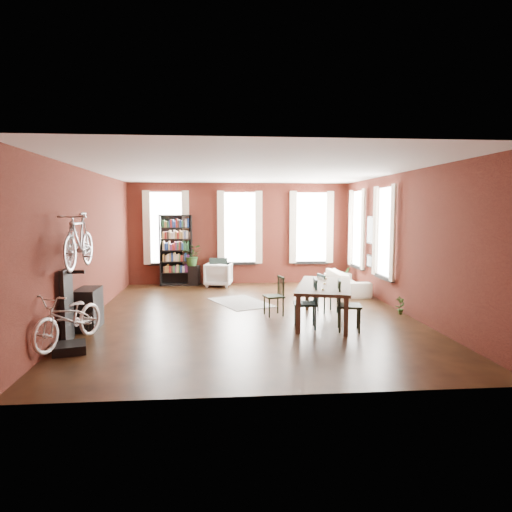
{
  "coord_description": "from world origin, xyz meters",
  "views": [
    {
      "loc": [
        -0.76,
        -10.01,
        2.32
      ],
      "look_at": [
        0.18,
        0.6,
        1.27
      ],
      "focal_mm": 32.0,
      "sensor_mm": 36.0,
      "label": 1
    }
  ],
  "objects": [
    {
      "name": "bike_trainer",
      "position": [
        -3.18,
        -2.46,
        0.07
      ],
      "size": [
        0.63,
        0.63,
        0.15
      ],
      "primitive_type": "cube",
      "rotation": [
        0.0,
        0.0,
        0.28
      ],
      "color": "black",
      "rests_on": "ground"
    },
    {
      "name": "dining_chair_b",
      "position": [
        0.51,
        -0.1,
        0.43
      ],
      "size": [
        0.48,
        0.48,
        0.87
      ],
      "primitive_type": "cube",
      "rotation": [
        0.0,
        0.0,
        -1.33
      ],
      "color": "black",
      "rests_on": "ground"
    },
    {
      "name": "plant_small",
      "position": [
        3.37,
        -0.23,
        0.07
      ],
      "size": [
        0.3,
        0.44,
        0.14
      ],
      "primitive_type": "imported",
      "rotation": [
        0.0,
        0.0,
        0.23
      ],
      "color": "#346026",
      "rests_on": "ground"
    },
    {
      "name": "bike_wall_rack",
      "position": [
        -3.4,
        -1.8,
        0.65
      ],
      "size": [
        0.16,
        0.6,
        1.3
      ],
      "primitive_type": "cube",
      "color": "black",
      "rests_on": "ground"
    },
    {
      "name": "bicycle_floor",
      "position": [
        -3.14,
        -2.49,
        0.99
      ],
      "size": [
        0.85,
        1.03,
        1.68
      ],
      "primitive_type": "imported",
      "rotation": [
        0.0,
        0.0,
        -0.34
      ],
      "color": "beige",
      "rests_on": "bike_trainer"
    },
    {
      "name": "plant_on_stand",
      "position": [
        -1.49,
        4.22,
        0.87
      ],
      "size": [
        0.61,
        0.68,
        0.51
      ],
      "primitive_type": "imported",
      "rotation": [
        0.0,
        0.0,
        -0.03
      ],
      "color": "#285120",
      "rests_on": "plant_stand"
    },
    {
      "name": "room",
      "position": [
        0.25,
        0.62,
        2.14
      ],
      "size": [
        9.0,
        9.04,
        3.22
      ],
      "color": "black",
      "rests_on": "ground"
    },
    {
      "name": "bookshelf",
      "position": [
        -2.0,
        4.3,
        1.1
      ],
      "size": [
        1.0,
        0.32,
        2.2
      ],
      "primitive_type": "cube",
      "color": "black",
      "rests_on": "ground"
    },
    {
      "name": "dining_chair_c",
      "position": [
        1.81,
        -1.51,
        0.49
      ],
      "size": [
        0.54,
        0.54,
        0.99
      ],
      "primitive_type": "cube",
      "rotation": [
        0.0,
        0.0,
        1.36
      ],
      "color": "black",
      "rests_on": "ground"
    },
    {
      "name": "dining_chair_d",
      "position": [
        1.79,
        0.14,
        0.44
      ],
      "size": [
        0.49,
        0.49,
        0.88
      ],
      "primitive_type": "cube",
      "rotation": [
        0.0,
        0.0,
        1.8
      ],
      "color": "#1B3C3C",
      "rests_on": "ground"
    },
    {
      "name": "bicycle_hung",
      "position": [
        -3.15,
        -1.8,
        2.13
      ],
      "size": [
        0.47,
        1.0,
        1.66
      ],
      "primitive_type": "imported",
      "color": "#A5A8AD",
      "rests_on": "bike_wall_rack"
    },
    {
      "name": "cream_sofa",
      "position": [
        2.95,
        2.6,
        0.41
      ],
      "size": [
        0.61,
        2.08,
        0.81
      ],
      "primitive_type": "imported",
      "rotation": [
        0.0,
        0.0,
        1.57
      ],
      "color": "beige",
      "rests_on": "ground"
    },
    {
      "name": "plant_by_sofa",
      "position": [
        3.21,
        3.63,
        0.14
      ],
      "size": [
        0.55,
        0.7,
        0.27
      ],
      "primitive_type": "imported",
      "rotation": [
        0.0,
        0.0,
        0.41
      ],
      "color": "#285622",
      "rests_on": "ground"
    },
    {
      "name": "dining_table",
      "position": [
        1.5,
        -0.75,
        0.4
      ],
      "size": [
        1.65,
        2.52,
        0.79
      ],
      "primitive_type": "cube",
      "rotation": [
        0.0,
        0.0,
        -0.28
      ],
      "color": "#47392A",
      "rests_on": "ground"
    },
    {
      "name": "console_table",
      "position": [
        -3.28,
        -0.9,
        0.4
      ],
      "size": [
        0.4,
        0.8,
        0.8
      ],
      "primitive_type": "cube",
      "color": "black",
      "rests_on": "ground"
    },
    {
      "name": "plant_stand",
      "position": [
        -1.45,
        4.24,
        0.31
      ],
      "size": [
        0.37,
        0.37,
        0.62
      ],
      "primitive_type": "cube",
      "rotation": [
        0.0,
        0.0,
        -0.23
      ],
      "color": "black",
      "rests_on": "ground"
    },
    {
      "name": "white_armchair",
      "position": [
        -0.69,
        3.97,
        0.4
      ],
      "size": [
        0.9,
        0.86,
        0.8
      ],
      "primitive_type": "imported",
      "rotation": [
        0.0,
        0.0,
        2.95
      ],
      "color": "silver",
      "rests_on": "ground"
    },
    {
      "name": "striped_rug",
      "position": [
        -0.14,
        1.37,
        0.01
      ],
      "size": [
        1.72,
        2.07,
        0.01
      ],
      "primitive_type": "cube",
      "rotation": [
        0.0,
        0.0,
        0.41
      ],
      "color": "black",
      "rests_on": "ground"
    },
    {
      "name": "dining_chair_a",
      "position": [
        1.0,
        -1.23,
        0.49
      ],
      "size": [
        0.5,
        0.5,
        0.98
      ],
      "primitive_type": "cube",
      "rotation": [
        0.0,
        0.0,
        -1.68
      ],
      "color": "#1A383A",
      "rests_on": "ground"
    }
  ]
}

